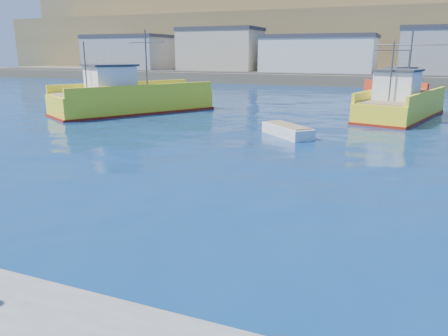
% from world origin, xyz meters
% --- Properties ---
extents(ground, '(260.00, 260.00, 0.00)m').
position_xyz_m(ground, '(0.00, 0.00, 0.00)').
color(ground, '#071B52').
rests_on(ground, ground).
extents(dock_bollards, '(36.20, 0.20, 0.30)m').
position_xyz_m(dock_bollards, '(0.60, -3.40, 0.65)').
color(dock_bollards, '#4C4C4C').
rests_on(dock_bollards, dock).
extents(far_shore, '(200.00, 81.00, 24.00)m').
position_xyz_m(far_shore, '(0.00, 109.20, 8.98)').
color(far_shore, brown).
rests_on(far_shore, ground).
extents(trawler_yellow_a, '(10.52, 13.79, 6.78)m').
position_xyz_m(trawler_yellow_a, '(-16.93, 21.92, 1.15)').
color(trawler_yellow_a, yellow).
rests_on(trawler_yellow_a, ground).
extents(trawler_yellow_b, '(6.59, 11.91, 6.51)m').
position_xyz_m(trawler_yellow_b, '(3.94, 27.17, 1.04)').
color(trawler_yellow_b, yellow).
rests_on(trawler_yellow_b, ground).
extents(boat_orange, '(6.96, 8.89, 6.10)m').
position_xyz_m(boat_orange, '(3.03, 43.50, 1.04)').
color(boat_orange, red).
rests_on(boat_orange, ground).
extents(skiff_left, '(4.44, 2.62, 0.91)m').
position_xyz_m(skiff_left, '(-19.59, 21.88, 0.29)').
color(skiff_left, silver).
rests_on(skiff_left, ground).
extents(skiff_mid, '(3.76, 3.69, 0.85)m').
position_xyz_m(skiff_mid, '(-2.09, 16.56, 0.27)').
color(skiff_mid, silver).
rests_on(skiff_mid, ground).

